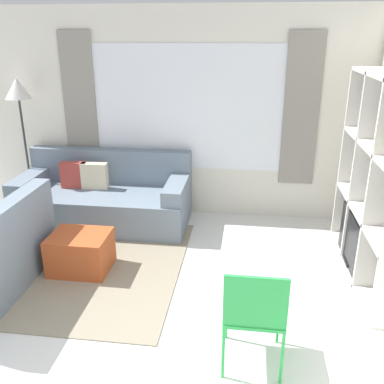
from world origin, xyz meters
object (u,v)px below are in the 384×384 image
at_px(couch_main, 104,199).
at_px(shelving_unit, 384,186).
at_px(floor_lamp, 19,98).
at_px(ottoman, 81,253).
at_px(folding_chair, 254,310).

bearing_deg(couch_main, shelving_unit, -15.76).
height_order(shelving_unit, floor_lamp, shelving_unit).
height_order(ottoman, folding_chair, folding_chair).
relative_size(shelving_unit, ottoman, 3.35).
distance_m(shelving_unit, folding_chair, 2.01).
distance_m(ottoman, folding_chair, 2.17).
relative_size(shelving_unit, couch_main, 0.93).
distance_m(shelving_unit, floor_lamp, 4.46).
bearing_deg(ottoman, shelving_unit, 6.35).
bearing_deg(floor_lamp, ottoman, -48.71).
relative_size(couch_main, folding_chair, 2.53).
xyz_separation_m(ottoman, floor_lamp, (-1.26, 1.43, 1.37)).
xyz_separation_m(shelving_unit, couch_main, (-3.17, 0.89, -0.65)).
bearing_deg(shelving_unit, couch_main, 164.24).
height_order(shelving_unit, couch_main, shelving_unit).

